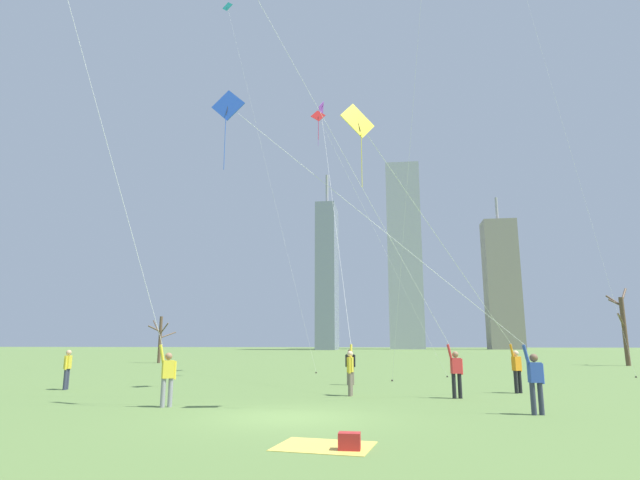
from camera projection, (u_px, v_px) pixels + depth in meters
The scene contains 17 objects.
ground_plane at pixel (289, 417), 13.39m from camera, with size 400.00×400.00×0.00m, color #5B7A3D.
kite_flyer_foreground_right_orange at pixel (143, 283), 16.06m from camera, with size 7.47×2.43×23.12m.
kite_flyer_midfield_left_purple at pixel (339, 271), 23.15m from camera, with size 3.30×14.76×18.77m.
kite_flyer_midfield_center_yellow at pixel (493, 332), 19.16m from camera, with size 6.40×7.14×9.28m.
kite_flyer_foreground_left_white at pixel (405, 277), 18.25m from camera, with size 9.22×3.79×17.88m.
kite_flyer_far_back_blue at pixel (466, 317), 14.54m from camera, with size 9.90×0.43×10.24m.
bystander_far_off_by_trees at pixel (67, 367), 21.37m from camera, with size 0.27×0.50×1.62m.
bystander_watching_nearby at pixel (350, 365), 23.73m from camera, with size 0.48×0.31×1.62m.
distant_kite_low_near_trees_green at pixel (535, 29), 35.86m from camera, with size 3.65×3.29×28.18m.
distant_kite_drifting_right_teal at pixel (235, 38), 38.94m from camera, with size 7.68×1.07×28.10m.
distant_kite_drifting_left_red at pixel (331, 143), 30.48m from camera, with size 7.60×2.39×15.75m.
picnic_spot at pixel (339, 443), 9.46m from camera, with size 1.98×1.64×0.31m.
bare_tree_leftmost at pixel (160, 338), 49.28m from camera, with size 2.44×2.40×4.42m.
bare_tree_center at pixel (624, 326), 43.68m from camera, with size 2.26×3.12×6.69m.
skyline_squat_block at pixel (502, 284), 148.98m from camera, with size 9.33×7.85×44.90m.
skyline_mid_tower_right at pixel (327, 276), 141.72m from camera, with size 5.26×11.96×49.47m.
skyline_mid_tower_left at pixel (404, 255), 155.35m from camera, with size 10.09×9.56×56.26m.
Camera 1 is at (2.75, -13.80, 1.93)m, focal length 28.65 mm.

